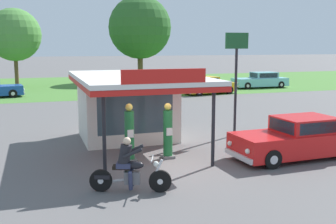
{
  "coord_description": "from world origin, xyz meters",
  "views": [
    {
      "loc": [
        -4.19,
        -13.0,
        4.08
      ],
      "look_at": [
        0.96,
        2.66,
        1.4
      ],
      "focal_mm": 43.72,
      "sensor_mm": 36.0,
      "label": 1
    }
  ],
  "objects_px": {
    "featured_classic_sedan": "(297,139)",
    "parked_car_back_row_left": "(208,86)",
    "gas_pump_offside": "(168,133)",
    "parked_car_back_row_right": "(139,88)",
    "motorcycle_with_rider": "(129,169)",
    "bystander_standing_back_lot": "(136,92)",
    "gas_pump_nearside": "(129,135)",
    "roadside_pole_sign": "(236,66)",
    "parked_car_back_row_centre": "(261,81)"
  },
  "relations": [
    {
      "from": "roadside_pole_sign",
      "to": "gas_pump_nearside",
      "type": "bearing_deg",
      "value": -154.29
    },
    {
      "from": "parked_car_back_row_right",
      "to": "bystander_standing_back_lot",
      "type": "relative_size",
      "value": 3.52
    },
    {
      "from": "featured_classic_sedan",
      "to": "parked_car_back_row_centre",
      "type": "xyz_separation_m",
      "value": [
        12.03,
        22.71,
        0.01
      ]
    },
    {
      "from": "parked_car_back_row_centre",
      "to": "parked_car_back_row_left",
      "type": "bearing_deg",
      "value": -155.24
    },
    {
      "from": "gas_pump_offside",
      "to": "parked_car_back_row_right",
      "type": "distance_m",
      "value": 18.1
    },
    {
      "from": "gas_pump_offside",
      "to": "parked_car_back_row_left",
      "type": "distance_m",
      "value": 20.44
    },
    {
      "from": "featured_classic_sedan",
      "to": "parked_car_back_row_centre",
      "type": "height_order",
      "value": "parked_car_back_row_centre"
    },
    {
      "from": "parked_car_back_row_left",
      "to": "gas_pump_nearside",
      "type": "bearing_deg",
      "value": -121.34
    },
    {
      "from": "parked_car_back_row_centre",
      "to": "parked_car_back_row_left",
      "type": "height_order",
      "value": "parked_car_back_row_centre"
    },
    {
      "from": "gas_pump_nearside",
      "to": "featured_classic_sedan",
      "type": "xyz_separation_m",
      "value": [
        5.95,
        -1.43,
        -0.26
      ]
    },
    {
      "from": "parked_car_back_row_right",
      "to": "roadside_pole_sign",
      "type": "distance_m",
      "value": 15.33
    },
    {
      "from": "gas_pump_nearside",
      "to": "parked_car_back_row_right",
      "type": "height_order",
      "value": "gas_pump_nearside"
    },
    {
      "from": "featured_classic_sedan",
      "to": "bystander_standing_back_lot",
      "type": "xyz_separation_m",
      "value": [
        -2.24,
        15.54,
        0.14
      ]
    },
    {
      "from": "parked_car_back_row_centre",
      "to": "parked_car_back_row_left",
      "type": "xyz_separation_m",
      "value": [
        -6.99,
        -3.22,
        -0.03
      ]
    },
    {
      "from": "gas_pump_nearside",
      "to": "bystander_standing_back_lot",
      "type": "bearing_deg",
      "value": 75.27
    },
    {
      "from": "parked_car_back_row_right",
      "to": "bystander_standing_back_lot",
      "type": "xyz_separation_m",
      "value": [
        -1.13,
        -3.67,
        0.11
      ]
    },
    {
      "from": "gas_pump_offside",
      "to": "roadside_pole_sign",
      "type": "height_order",
      "value": "roadside_pole_sign"
    },
    {
      "from": "parked_car_back_row_centre",
      "to": "gas_pump_offside",
      "type": "bearing_deg",
      "value": -127.88
    },
    {
      "from": "gas_pump_nearside",
      "to": "parked_car_back_row_left",
      "type": "height_order",
      "value": "gas_pump_nearside"
    },
    {
      "from": "featured_classic_sedan",
      "to": "parked_car_back_row_right",
      "type": "relative_size",
      "value": 0.89
    },
    {
      "from": "parked_car_back_row_left",
      "to": "roadside_pole_sign",
      "type": "xyz_separation_m",
      "value": [
        -5.47,
        -15.4,
        2.51
      ]
    },
    {
      "from": "motorcycle_with_rider",
      "to": "roadside_pole_sign",
      "type": "bearing_deg",
      "value": 42.3
    },
    {
      "from": "motorcycle_with_rider",
      "to": "parked_car_back_row_left",
      "type": "distance_m",
      "value": 24.11
    },
    {
      "from": "parked_car_back_row_left",
      "to": "bystander_standing_back_lot",
      "type": "bearing_deg",
      "value": -151.54
    },
    {
      "from": "featured_classic_sedan",
      "to": "parked_car_back_row_left",
      "type": "relative_size",
      "value": 0.99
    },
    {
      "from": "roadside_pole_sign",
      "to": "featured_classic_sedan",
      "type": "bearing_deg",
      "value": -84.07
    },
    {
      "from": "motorcycle_with_rider",
      "to": "bystander_standing_back_lot",
      "type": "distance_m",
      "value": 17.69
    },
    {
      "from": "gas_pump_nearside",
      "to": "parked_car_back_row_left",
      "type": "xyz_separation_m",
      "value": [
        11.0,
        18.06,
        -0.28
      ]
    },
    {
      "from": "parked_car_back_row_centre",
      "to": "featured_classic_sedan",
      "type": "bearing_deg",
      "value": -117.91
    },
    {
      "from": "featured_classic_sedan",
      "to": "bystander_standing_back_lot",
      "type": "distance_m",
      "value": 15.7
    },
    {
      "from": "gas_pump_offside",
      "to": "parked_car_back_row_centre",
      "type": "relative_size",
      "value": 0.36
    },
    {
      "from": "bystander_standing_back_lot",
      "to": "motorcycle_with_rider",
      "type": "bearing_deg",
      "value": -104.47
    },
    {
      "from": "featured_classic_sedan",
      "to": "bystander_standing_back_lot",
      "type": "relative_size",
      "value": 3.13
    },
    {
      "from": "gas_pump_offside",
      "to": "parked_car_back_row_right",
      "type": "bearing_deg",
      "value": 79.14
    },
    {
      "from": "gas_pump_offside",
      "to": "motorcycle_with_rider",
      "type": "height_order",
      "value": "gas_pump_offside"
    },
    {
      "from": "gas_pump_offside",
      "to": "motorcycle_with_rider",
      "type": "xyz_separation_m",
      "value": [
        -2.14,
        -3.01,
        -0.28
      ]
    },
    {
      "from": "featured_classic_sedan",
      "to": "parked_car_back_row_left",
      "type": "bearing_deg",
      "value": 75.48
    },
    {
      "from": "gas_pump_nearside",
      "to": "parked_car_back_row_right",
      "type": "distance_m",
      "value": 18.43
    },
    {
      "from": "motorcycle_with_rider",
      "to": "featured_classic_sedan",
      "type": "relative_size",
      "value": 0.44
    },
    {
      "from": "motorcycle_with_rider",
      "to": "parked_car_back_row_centre",
      "type": "relative_size",
      "value": 0.39
    },
    {
      "from": "motorcycle_with_rider",
      "to": "parked_car_back_row_left",
      "type": "bearing_deg",
      "value": 60.94
    },
    {
      "from": "parked_car_back_row_left",
      "to": "parked_car_back_row_right",
      "type": "bearing_deg",
      "value": -177.35
    },
    {
      "from": "parked_car_back_row_right",
      "to": "motorcycle_with_rider",
      "type": "bearing_deg",
      "value": -104.95
    },
    {
      "from": "motorcycle_with_rider",
      "to": "parked_car_back_row_right",
      "type": "bearing_deg",
      "value": 75.05
    },
    {
      "from": "parked_car_back_row_left",
      "to": "featured_classic_sedan",
      "type": "bearing_deg",
      "value": -104.52
    },
    {
      "from": "motorcycle_with_rider",
      "to": "bystander_standing_back_lot",
      "type": "xyz_separation_m",
      "value": [
        4.42,
        17.12,
        0.18
      ]
    },
    {
      "from": "featured_classic_sedan",
      "to": "gas_pump_offside",
      "type": "bearing_deg",
      "value": 162.44
    },
    {
      "from": "gas_pump_nearside",
      "to": "bystander_standing_back_lot",
      "type": "height_order",
      "value": "gas_pump_nearside"
    },
    {
      "from": "gas_pump_nearside",
      "to": "parked_car_back_row_left",
      "type": "distance_m",
      "value": 21.15
    },
    {
      "from": "motorcycle_with_rider",
      "to": "featured_classic_sedan",
      "type": "xyz_separation_m",
      "value": [
        6.66,
        1.58,
        0.04
      ]
    }
  ]
}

